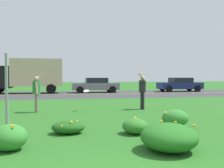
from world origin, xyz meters
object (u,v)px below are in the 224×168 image
object	(u,v)px
box_truck_black	(27,74)
person_thrower_green_shirt	(36,91)
frisbee_white	(86,91)
car_gray_center_left	(96,85)
sign_post_near_path	(7,92)
person_catcher_dark_shirt	(142,89)
car_navy_leftmost	(180,84)

from	to	relation	value
box_truck_black	person_thrower_green_shirt	bearing A→B (deg)	-81.92
frisbee_white	person_thrower_green_shirt	bearing A→B (deg)	179.77
box_truck_black	car_gray_center_left	bearing A→B (deg)	0.00
sign_post_near_path	box_truck_black	distance (m)	17.61
car_gray_center_left	person_catcher_dark_shirt	bearing A→B (deg)	-88.02
sign_post_near_path	person_thrower_green_shirt	distance (m)	3.97
frisbee_white	person_catcher_dark_shirt	bearing A→B (deg)	2.23
person_thrower_green_shirt	car_navy_leftmost	bearing A→B (deg)	45.56
person_thrower_green_shirt	car_navy_leftmost	size ratio (longest dim) A/B	0.39
frisbee_white	car_gray_center_left	xyz separation A→B (m)	(2.26, 13.62, -0.18)
frisbee_white	box_truck_black	world-z (taller)	box_truck_black
sign_post_near_path	box_truck_black	size ratio (longest dim) A/B	0.34
car_navy_leftmost	car_gray_center_left	size ratio (longest dim) A/B	1.00
sign_post_near_path	car_navy_leftmost	size ratio (longest dim) A/B	0.51
person_catcher_dark_shirt	box_truck_black	distance (m)	15.19
car_navy_leftmost	person_catcher_dark_shirt	bearing A→B (deg)	-121.88
person_catcher_dark_shirt	sign_post_near_path	bearing A→B (deg)	-143.67
car_navy_leftmost	car_gray_center_left	world-z (taller)	same
car_navy_leftmost	box_truck_black	distance (m)	15.32
sign_post_near_path	person_thrower_green_shirt	world-z (taller)	sign_post_near_path
sign_post_near_path	car_navy_leftmost	distance (m)	22.38
sign_post_near_path	person_thrower_green_shirt	size ratio (longest dim) A/B	1.31
sign_post_near_path	car_navy_leftmost	xyz separation A→B (m)	(13.88, 17.54, -0.40)
person_thrower_green_shirt	car_gray_center_left	bearing A→B (deg)	71.78
person_thrower_green_shirt	car_navy_leftmost	xyz separation A→B (m)	(13.35, 13.61, -0.23)
person_catcher_dark_shirt	frisbee_white	distance (m)	2.73
person_catcher_dark_shirt	frisbee_white	size ratio (longest dim) A/B	6.51
sign_post_near_path	person_catcher_dark_shirt	bearing A→B (deg)	36.33
person_thrower_green_shirt	frisbee_white	bearing A→B (deg)	-0.23
box_truck_black	car_navy_leftmost	bearing A→B (deg)	0.00
sign_post_near_path	person_catcher_dark_shirt	size ratio (longest dim) A/B	1.27
car_gray_center_left	box_truck_black	size ratio (longest dim) A/B	0.67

